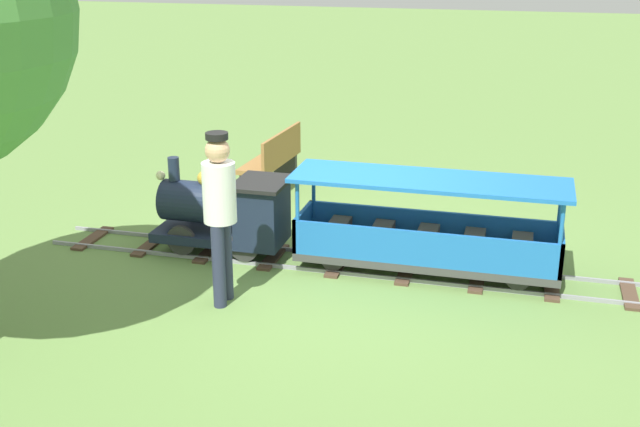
{
  "coord_description": "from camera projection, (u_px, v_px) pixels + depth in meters",
  "views": [
    {
      "loc": [
        -7.38,
        -1.78,
        3.24
      ],
      "look_at": [
        0.0,
        0.18,
        0.55
      ],
      "focal_mm": 44.58,
      "sensor_mm": 36.0,
      "label": 1
    }
  ],
  "objects": [
    {
      "name": "conductor_person",
      "position": [
        220.0,
        205.0,
        7.09
      ],
      "size": [
        0.3,
        0.3,
        1.62
      ],
      "color": "#282D47",
      "rests_on": "ground_plane"
    },
    {
      "name": "park_bench",
      "position": [
        273.0,
        161.0,
        10.45
      ],
      "size": [
        1.32,
        0.49,
        0.82
      ],
      "color": "olive",
      "rests_on": "ground_plane"
    },
    {
      "name": "passenger_car",
      "position": [
        427.0,
        235.0,
        7.88
      ],
      "size": [
        0.77,
        2.7,
        0.97
      ],
      "color": "#3F3F3F",
      "rests_on": "ground_plane"
    },
    {
      "name": "ground_plane",
      "position": [
        337.0,
        265.0,
        8.24
      ],
      "size": [
        60.0,
        60.0,
        0.0
      ],
      "primitive_type": "plane",
      "color": "#608442"
    },
    {
      "name": "track",
      "position": [
        339.0,
        264.0,
        8.23
      ],
      "size": [
        0.71,
        6.4,
        0.04
      ],
      "color": "gray",
      "rests_on": "ground_plane"
    },
    {
      "name": "locomotive",
      "position": [
        227.0,
        211.0,
        8.37
      ],
      "size": [
        0.67,
        1.45,
        0.99
      ],
      "color": "#192338",
      "rests_on": "ground_plane"
    }
  ]
}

